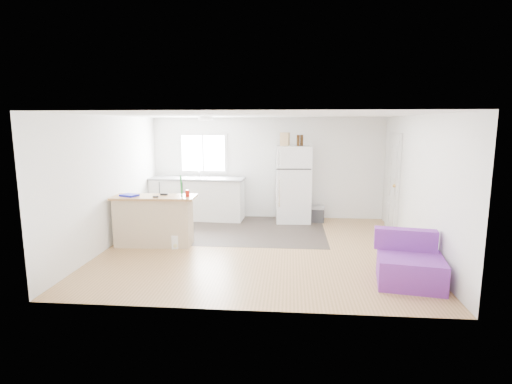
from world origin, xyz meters
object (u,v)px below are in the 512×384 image
kitchen_cabinets (198,198)px  cardboard_box (285,139)px  red_cup (187,193)px  mop (177,236)px  bottle_left (298,140)px  bottle_right (302,140)px  purple_seat (409,265)px  blue_tray (129,195)px  peninsula (154,220)px  refrigerator (293,184)px  cleaner_jug (175,242)px  cooler (314,214)px

kitchen_cabinets → cardboard_box: (2.06, -0.07, 1.40)m
red_cup → cardboard_box: size_ratio=0.40×
mop → bottle_left: bottle_left is taller
bottle_right → purple_seat: bearing=-67.6°
blue_tray → bottle_right: (3.19, 2.14, 0.93)m
kitchen_cabinets → purple_seat: bearing=-39.9°
kitchen_cabinets → cardboard_box: cardboard_box is taller
kitchen_cabinets → blue_tray: size_ratio=7.55×
peninsula → refrigerator: (2.60, 2.09, 0.41)m
cleaner_jug → blue_tray: bearing=153.5°
mop → cardboard_box: bearing=41.2°
blue_tray → cardboard_box: 3.65m
peninsula → kitchen_cabinets: bearing=78.7°
refrigerator → peninsula: bearing=-144.6°
kitchen_cabinets → bottle_right: size_ratio=9.06×
refrigerator → bottle_right: 1.02m
purple_seat → red_cup: size_ratio=8.35×
refrigerator → purple_seat: 3.96m
kitchen_cabinets → refrigerator: 2.29m
cleaner_jug → bottle_left: bottle_left is taller
bottle_left → cleaner_jug: bearing=-135.5°
red_cup → bottle_left: bottle_left is taller
red_cup → blue_tray: (-1.08, -0.06, -0.04)m
bottle_right → refrigerator: bearing=175.6°
refrigerator → purple_seat: size_ratio=1.75×
cardboard_box → bottle_left: (0.30, -0.05, -0.03)m
cooler → bottle_left: (-0.39, -0.09, 1.69)m
blue_tray → cardboard_box: cardboard_box is taller
kitchen_cabinets → cardboard_box: bearing=0.7°
red_cup → blue_tray: size_ratio=0.40×
mop → blue_tray: bearing=166.8°
cleaner_jug → mop: (0.03, 0.05, 0.10)m
cooler → cleaner_jug: cooler is taller
peninsula → bottle_right: (2.77, 2.08, 1.41)m
bottle_left → bottle_right: 0.11m
refrigerator → cardboard_box: bearing=-173.5°
cooler → mop: (-2.61, -2.24, 0.04)m
kitchen_cabinets → cleaner_jug: 2.35m
mop → cooler: bearing=32.9°
cleaner_jug → bottle_left: size_ratio=1.19×
bottle_right → kitchen_cabinets: bearing=178.8°
kitchen_cabinets → bottle_left: (2.36, -0.12, 1.37)m
bottle_right → red_cup: bearing=-135.5°
cardboard_box → purple_seat: bearing=-62.4°
cleaner_jug → peninsula: bearing=138.9°
kitchen_cabinets → refrigerator: bearing=1.8°
purple_seat → red_cup: red_cup is taller
blue_tray → bottle_left: bearing=33.5°
blue_tray → peninsula: bearing=7.9°
kitchen_cabinets → red_cup: (0.32, -2.13, 0.49)m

